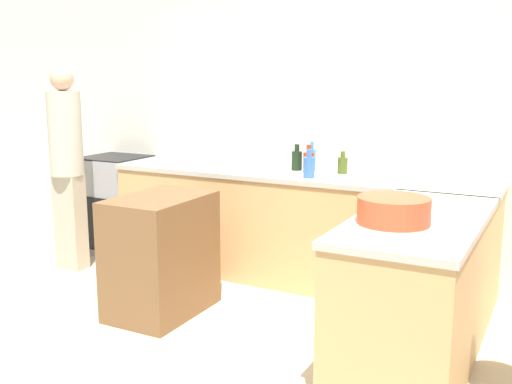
{
  "coord_description": "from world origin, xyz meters",
  "views": [
    {
      "loc": [
        2.0,
        -2.76,
        1.72
      ],
      "look_at": [
        0.22,
        0.63,
        0.97
      ],
      "focal_mm": 42.0,
      "sensor_mm": 36.0,
      "label": 1
    }
  ],
  "objects": [
    {
      "name": "ground_plane",
      "position": [
        0.0,
        0.0,
        0.0
      ],
      "size": [
        14.0,
        14.0,
        0.0
      ],
      "primitive_type": "plane",
      "color": "beige"
    },
    {
      "name": "counter_back",
      "position": [
        0.0,
        1.72,
        0.46
      ],
      "size": [
        3.25,
        0.68,
        0.93
      ],
      "color": "tan",
      "rests_on": "ground_plane"
    },
    {
      "name": "water_bottle_blue",
      "position": [
        0.2,
        1.56,
        1.02
      ],
      "size": [
        0.08,
        0.08,
        0.23
      ],
      "color": "#386BB7",
      "rests_on": "counter_back"
    },
    {
      "name": "person_by_range",
      "position": [
        -1.9,
        1.07,
        0.99
      ],
      "size": [
        0.29,
        0.29,
        1.79
      ],
      "color": "#ADA38E",
      "rests_on": "ground_plane"
    },
    {
      "name": "range_oven",
      "position": [
        -1.94,
        1.74,
        0.47
      ],
      "size": [
        0.63,
        0.62,
        0.94
      ],
      "color": "#99999E",
      "rests_on": "ground_plane"
    },
    {
      "name": "olive_oil_bottle",
      "position": [
        0.36,
        1.88,
        1.0
      ],
      "size": [
        0.08,
        0.08,
        0.18
      ],
      "color": "#475B1E",
      "rests_on": "counter_back"
    },
    {
      "name": "counter_peninsula",
      "position": [
        1.28,
        0.63,
        0.46
      ],
      "size": [
        0.69,
        1.57,
        0.93
      ],
      "color": "tan",
      "rests_on": "ground_plane"
    },
    {
      "name": "wine_bottle_dark",
      "position": [
        -0.04,
        1.87,
        1.01
      ],
      "size": [
        0.09,
        0.09,
        0.22
      ],
      "color": "black",
      "rests_on": "counter_back"
    },
    {
      "name": "island_table",
      "position": [
        -0.56,
        0.62,
        0.44
      ],
      "size": [
        0.54,
        0.78,
        0.87
      ],
      "color": "brown",
      "rests_on": "ground_plane"
    },
    {
      "name": "dish_soap_bottle",
      "position": [
        0.09,
        1.89,
        1.02
      ],
      "size": [
        0.06,
        0.06,
        0.25
      ],
      "color": "#338CBF",
      "rests_on": "counter_back"
    },
    {
      "name": "hot_sauce_bottle",
      "position": [
        0.1,
        1.78,
        1.02
      ],
      "size": [
        0.09,
        0.09,
        0.23
      ],
      "color": "red",
      "rests_on": "counter_back"
    },
    {
      "name": "wall_back",
      "position": [
        0.0,
        2.07,
        1.35
      ],
      "size": [
        8.0,
        0.06,
        2.7
      ],
      "color": "silver",
      "rests_on": "ground_plane"
    },
    {
      "name": "mixing_bowl",
      "position": [
        1.18,
        0.39,
        1.0
      ],
      "size": [
        0.4,
        0.4,
        0.15
      ],
      "color": "#DB512D",
      "rests_on": "counter_peninsula"
    }
  ]
}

